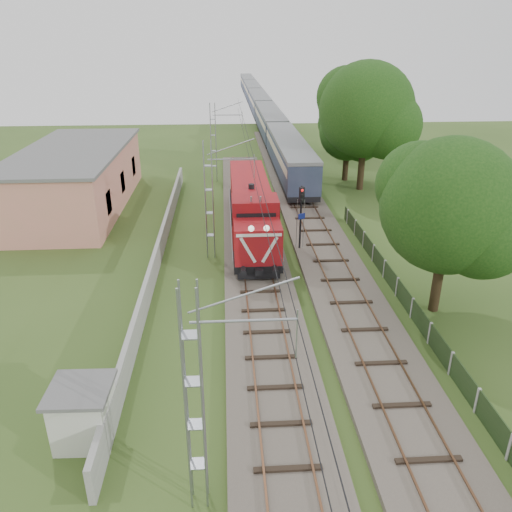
{
  "coord_description": "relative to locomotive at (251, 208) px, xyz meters",
  "views": [
    {
      "loc": [
        -1.92,
        -19.91,
        14.0
      ],
      "look_at": [
        -0.21,
        6.88,
        2.2
      ],
      "focal_mm": 35.0,
      "sensor_mm": 36.0,
      "label": 1
    }
  ],
  "objects": [
    {
      "name": "coach_rake",
      "position": [
        5.0,
        63.31,
        0.29
      ],
      "size": [
        3.07,
        114.64,
        3.54
      ],
      "color": "black",
      "rests_on": "ground"
    },
    {
      "name": "track_side",
      "position": [
        5.0,
        4.18,
        -2.06
      ],
      "size": [
        4.2,
        80.0,
        0.45
      ],
      "color": "#6B6054",
      "rests_on": "ground"
    },
    {
      "name": "boundary_wall",
      "position": [
        -6.5,
        -3.82,
        -1.5
      ],
      "size": [
        0.25,
        40.0,
        1.5
      ],
      "primitive_type": "cube",
      "color": "#9E9E99",
      "rests_on": "ground"
    },
    {
      "name": "locomotive",
      "position": [
        0.0,
        0.0,
        0.0
      ],
      "size": [
        3.01,
        17.19,
        4.36
      ],
      "color": "black",
      "rests_on": "ground"
    },
    {
      "name": "signal_post",
      "position": [
        3.24,
        -3.47,
        1.07
      ],
      "size": [
        0.5,
        0.42,
        4.83
      ],
      "color": "black",
      "rests_on": "ground"
    },
    {
      "name": "station_building",
      "position": [
        -15.0,
        8.18,
        0.38
      ],
      "size": [
        8.4,
        20.4,
        5.22
      ],
      "color": "tan",
      "rests_on": "ground"
    },
    {
      "name": "track_main",
      "position": [
        0.0,
        -8.82,
        -2.06
      ],
      "size": [
        4.2,
        70.0,
        0.45
      ],
      "color": "#6B6054",
      "rests_on": "ground"
    },
    {
      "name": "tree_b",
      "position": [
        11.68,
        12.07,
        5.38
      ],
      "size": [
        9.43,
        8.98,
        12.22
      ],
      "color": "#332415",
      "rests_on": "ground"
    },
    {
      "name": "fence",
      "position": [
        8.0,
        -12.82,
        -1.65
      ],
      "size": [
        0.12,
        32.0,
        1.2
      ],
      "color": "black",
      "rests_on": "ground"
    },
    {
      "name": "tree_d",
      "position": [
        13.69,
        27.65,
        3.37
      ],
      "size": [
        6.95,
        6.61,
        9.0
      ],
      "color": "#332415",
      "rests_on": "ground"
    },
    {
      "name": "tree_c",
      "position": [
        10.94,
        15.64,
        2.8
      ],
      "size": [
        6.25,
        5.95,
        8.1
      ],
      "color": "#332415",
      "rests_on": "ground"
    },
    {
      "name": "relay_hut",
      "position": [
        -7.4,
        -20.75,
        -1.06
      ],
      "size": [
        2.34,
        2.34,
        2.35
      ],
      "color": "silver",
      "rests_on": "ground"
    },
    {
      "name": "tree_a",
      "position": [
        9.63,
        -12.06,
        3.76
      ],
      "size": [
        7.43,
        7.07,
        9.63
      ],
      "color": "#332415",
      "rests_on": "ground"
    },
    {
      "name": "catenary",
      "position": [
        -2.95,
        -3.82,
        1.8
      ],
      "size": [
        3.31,
        70.0,
        8.0
      ],
      "color": "gray",
      "rests_on": "ground"
    },
    {
      "name": "ground",
      "position": [
        0.0,
        -15.82,
        -2.25
      ],
      "size": [
        140.0,
        140.0,
        0.0
      ],
      "primitive_type": "plane",
      "color": "#354F1D",
      "rests_on": "ground"
    }
  ]
}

